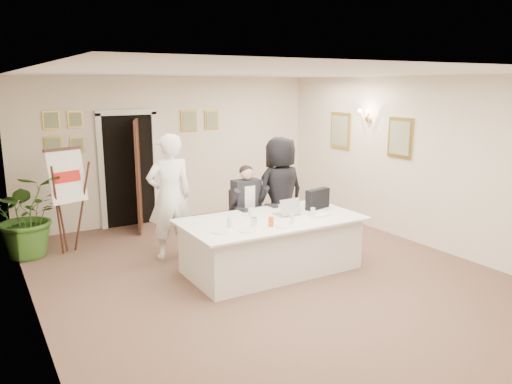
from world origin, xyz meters
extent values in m
plane|color=brown|center=(0.00, 0.00, 0.00)|extent=(7.00, 7.00, 0.00)
cube|color=white|center=(0.00, 0.00, 2.80)|extent=(6.00, 7.00, 0.02)
cube|color=beige|center=(0.00, 3.50, 1.40)|extent=(6.00, 0.10, 2.80)
cube|color=beige|center=(0.00, -3.50, 1.40)|extent=(6.00, 0.10, 2.80)
cube|color=beige|center=(-3.00, 0.00, 1.40)|extent=(0.10, 7.00, 2.80)
cube|color=beige|center=(3.00, 0.00, 1.40)|extent=(0.10, 7.00, 2.80)
cube|color=black|center=(-0.90, 3.47, 1.05)|extent=(0.92, 0.06, 2.10)
cube|color=white|center=(-1.42, 3.44, 1.05)|extent=(0.10, 0.06, 2.20)
cube|color=white|center=(-0.38, 3.44, 1.05)|extent=(0.10, 0.06, 2.20)
cube|color=black|center=(-0.85, 3.05, 1.03)|extent=(0.33, 0.81, 2.02)
cube|color=white|center=(0.16, 0.07, 0.38)|extent=(2.39, 1.20, 0.75)
cube|color=white|center=(0.16, 0.07, 0.76)|extent=(2.57, 1.38, 0.03)
cube|color=white|center=(-2.25, 2.24, 1.26)|extent=(0.60, 0.35, 0.81)
imported|color=white|center=(-0.90, 1.32, 0.97)|extent=(0.73, 0.50, 1.94)
imported|color=black|center=(0.85, 0.90, 0.92)|extent=(0.94, 0.65, 1.84)
imported|color=#356321|center=(-2.80, 2.50, 0.67)|extent=(1.24, 1.09, 1.33)
cube|color=black|center=(1.09, 0.22, 0.93)|extent=(0.45, 0.21, 0.31)
cube|color=white|center=(0.86, -0.14, 0.79)|extent=(0.32, 0.24, 0.03)
cylinder|color=white|center=(-0.77, -0.17, 0.78)|extent=(0.24, 0.24, 0.01)
cylinder|color=white|center=(-0.45, -0.31, 0.78)|extent=(0.25, 0.25, 0.01)
cylinder|color=white|center=(0.06, -0.37, 0.78)|extent=(0.22, 0.22, 0.01)
cylinder|color=silver|center=(-0.56, -0.01, 0.84)|extent=(0.07, 0.07, 0.14)
cylinder|color=silver|center=(0.27, -0.29, 0.84)|extent=(0.08, 0.08, 0.14)
cylinder|color=silver|center=(0.71, -0.16, 0.84)|extent=(0.08, 0.08, 0.14)
cylinder|color=silver|center=(-0.06, 0.30, 0.84)|extent=(0.07, 0.07, 0.14)
cylinder|color=#E35313|center=(-0.06, -0.27, 0.84)|extent=(0.08, 0.08, 0.13)
cylinder|color=silver|center=(-0.24, -0.11, 0.83)|extent=(0.10, 0.10, 0.11)
camera|label=1|loc=(-3.51, -5.77, 2.66)|focal=35.00mm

